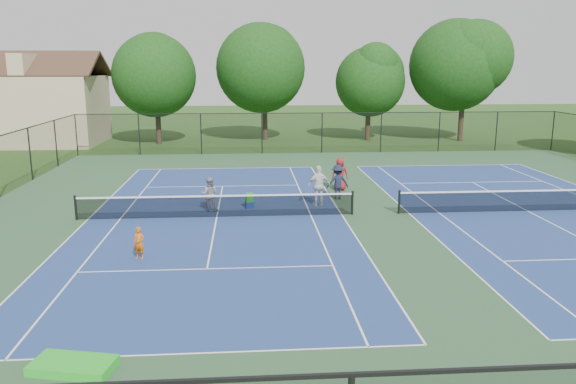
{
  "coord_description": "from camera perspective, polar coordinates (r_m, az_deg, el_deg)",
  "views": [
    {
      "loc": [
        -5.65,
        -23.7,
        6.44
      ],
      "look_at": [
        -3.97,
        -1.0,
        1.3
      ],
      "focal_mm": 35.0,
      "sensor_mm": 36.0,
      "label": 1
    }
  ],
  "objects": [
    {
      "name": "court_pad",
      "position": [
        25.2,
        8.87,
        -2.23
      ],
      "size": [
        36.0,
        36.0,
        0.01
      ],
      "primitive_type": "cube",
      "color": "#305537",
      "rests_on": "ground"
    },
    {
      "name": "bystander_c",
      "position": [
        29.6,
        5.3,
        1.82
      ],
      "size": [
        0.95,
        0.72,
        1.74
      ],
      "primitive_type": "imported",
      "rotation": [
        0.0,
        0.0,
        2.93
      ],
      "color": "maroon",
      "rests_on": "ground"
    },
    {
      "name": "bystander_b",
      "position": [
        27.62,
        5.07,
        1.01
      ],
      "size": [
        1.19,
        0.8,
        1.71
      ],
      "primitive_type": "imported",
      "rotation": [
        0.0,
        0.0,
        3.3
      ],
      "color": "#171F34",
      "rests_on": "ground"
    },
    {
      "name": "instructor",
      "position": [
        25.49,
        -7.98,
        -0.22
      ],
      "size": [
        0.8,
        0.65,
        1.57
      ],
      "primitive_type": "imported",
      "rotation": [
        0.0,
        0.0,
        3.06
      ],
      "color": "#959597",
      "rests_on": "ground"
    },
    {
      "name": "ball_crate",
      "position": [
        25.94,
        -3.94,
        -1.33
      ],
      "size": [
        0.43,
        0.37,
        0.31
      ],
      "primitive_type": "cube",
      "rotation": [
        0.0,
        0.0,
        0.28
      ],
      "color": "navy",
      "rests_on": "ground"
    },
    {
      "name": "tree_back_b",
      "position": [
        49.73,
        -2.4,
        12.89
      ],
      "size": [
        7.6,
        7.6,
        10.03
      ],
      "color": "#2D2116",
      "rests_on": "ground"
    },
    {
      "name": "tree_back_c",
      "position": [
        49.86,
        8.26,
        11.49
      ],
      "size": [
        6.0,
        6.0,
        8.4
      ],
      "color": "#2D2116",
      "rests_on": "ground"
    },
    {
      "name": "green_tarp",
      "position": [
        13.5,
        -20.99,
        -16.14
      ],
      "size": [
        1.91,
        1.25,
        0.2
      ],
      "primitive_type": "cube",
      "rotation": [
        0.0,
        0.0,
        -0.22
      ],
      "color": "#1FA617",
      "rests_on": "ground"
    },
    {
      "name": "child_player",
      "position": [
        19.77,
        -14.9,
        -5.03
      ],
      "size": [
        0.46,
        0.36,
        1.12
      ],
      "primitive_type": "imported",
      "rotation": [
        0.0,
        0.0,
        -0.24
      ],
      "color": "#D9600E",
      "rests_on": "ground"
    },
    {
      "name": "ground",
      "position": [
        25.2,
        8.87,
        -2.24
      ],
      "size": [
        140.0,
        140.0,
        0.0
      ],
      "primitive_type": "plane",
      "color": "#234716",
      "rests_on": "ground"
    },
    {
      "name": "perimeter_fence",
      "position": [
        24.84,
        8.99,
        1.34
      ],
      "size": [
        36.08,
        36.08,
        3.02
      ],
      "color": "black",
      "rests_on": "ground"
    },
    {
      "name": "clapboard_house",
      "position": [
        51.8,
        -24.05,
        7.93
      ],
      "size": [
        10.8,
        8.1,
        7.65
      ],
      "color": "tan",
      "rests_on": "ground"
    },
    {
      "name": "ball_hopper",
      "position": [
        25.85,
        -3.95,
        -0.56
      ],
      "size": [
        0.41,
        0.35,
        0.41
      ],
      "primitive_type": "cube",
      "rotation": [
        0.0,
        0.0,
        0.33
      ],
      "color": "green",
      "rests_on": "ball_crate"
    },
    {
      "name": "bystander_a",
      "position": [
        26.29,
        3.16,
        0.66
      ],
      "size": [
        1.19,
        0.71,
        1.91
      ],
      "primitive_type": "imported",
      "rotation": [
        0.0,
        0.0,
        3.37
      ],
      "color": "silver",
      "rests_on": "ground"
    },
    {
      "name": "tree_back_a",
      "position": [
        48.26,
        -13.3,
        11.91
      ],
      "size": [
        6.8,
        6.8,
        9.15
      ],
      "color": "#2D2116",
      "rests_on": "ground"
    },
    {
      "name": "tennis_court_left",
      "position": [
        24.57,
        -7.25,
        -2.34
      ],
      "size": [
        12.0,
        23.83,
        1.07
      ],
      "color": "navy",
      "rests_on": "ground"
    },
    {
      "name": "tennis_court_right",
      "position": [
        27.6,
        23.18,
        -1.61
      ],
      "size": [
        12.0,
        23.83,
        1.07
      ],
      "color": "navy",
      "rests_on": "ground"
    },
    {
      "name": "tree_back_d",
      "position": [
        51.22,
        17.54,
        12.58
      ],
      "size": [
        7.8,
        7.8,
        10.37
      ],
      "color": "#2D2116",
      "rests_on": "ground"
    }
  ]
}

